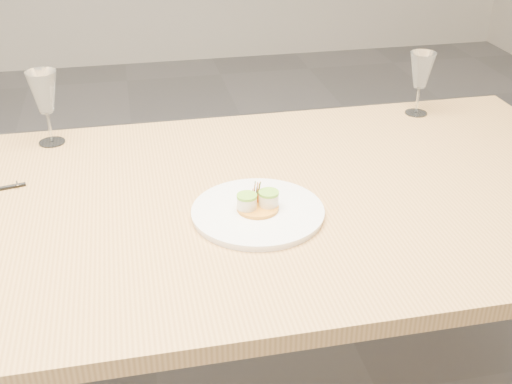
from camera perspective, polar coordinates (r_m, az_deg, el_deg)
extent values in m
cube|color=tan|center=(1.53, -10.31, -1.93)|extent=(2.40, 1.00, 0.04)
cylinder|color=tan|center=(2.34, 17.94, -1.96)|extent=(0.07, 0.07, 0.71)
cylinder|color=white|center=(1.46, 0.16, -1.85)|extent=(0.30, 0.30, 0.01)
cylinder|color=white|center=(1.45, 0.16, -1.65)|extent=(0.30, 0.30, 0.01)
cylinder|color=gold|center=(1.45, 0.16, -1.45)|extent=(0.10, 0.10, 0.01)
cylinder|color=#EEE4C2|center=(1.44, -0.82, -0.94)|extent=(0.04, 0.04, 0.03)
cylinder|color=#EEE4C2|center=(1.45, 1.13, -0.66)|extent=(0.04, 0.04, 0.03)
cylinder|color=#87C637|center=(1.43, -0.82, -0.36)|extent=(0.05, 0.05, 0.01)
cylinder|color=#87C637|center=(1.44, 1.14, -0.07)|extent=(0.05, 0.05, 0.01)
cylinder|color=tan|center=(1.43, 2.87, -2.31)|extent=(0.05, 0.05, 0.00)
cube|color=silver|center=(1.68, -20.48, 0.74)|extent=(0.01, 0.03, 0.00)
cylinder|color=white|center=(1.90, -17.67, 4.24)|extent=(0.07, 0.07, 0.00)
cylinder|color=white|center=(1.88, -17.88, 5.53)|extent=(0.01, 0.01, 0.09)
cone|color=white|center=(1.85, -18.36, 8.43)|extent=(0.08, 0.08, 0.12)
cylinder|color=white|center=(2.07, 14.02, 6.83)|extent=(0.07, 0.07, 0.00)
cylinder|color=white|center=(2.06, 14.17, 7.95)|extent=(0.01, 0.01, 0.08)
cone|color=white|center=(2.03, 14.49, 10.46)|extent=(0.08, 0.08, 0.11)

